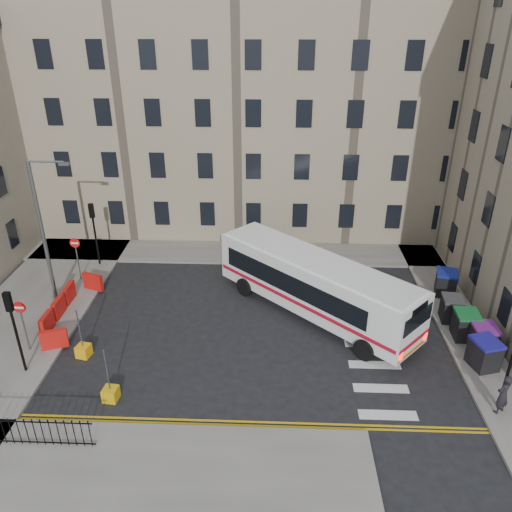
# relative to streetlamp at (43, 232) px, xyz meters

# --- Properties ---
(ground) EXTENTS (120.00, 120.00, 0.00)m
(ground) POSITION_rel_streetlamp_xyz_m (13.00, -2.00, -4.34)
(ground) COLOR black
(ground) RESTS_ON ground
(pavement_north) EXTENTS (36.00, 3.20, 0.15)m
(pavement_north) POSITION_rel_streetlamp_xyz_m (7.00, 6.60, -4.26)
(pavement_north) COLOR slate
(pavement_north) RESTS_ON ground
(pavement_east) EXTENTS (2.40, 26.00, 0.15)m
(pavement_east) POSITION_rel_streetlamp_xyz_m (22.00, 2.00, -4.26)
(pavement_east) COLOR slate
(pavement_east) RESTS_ON ground
(pavement_west) EXTENTS (6.00, 22.00, 0.15)m
(pavement_west) POSITION_rel_streetlamp_xyz_m (-1.00, -1.00, -4.26)
(pavement_west) COLOR slate
(pavement_west) RESTS_ON ground
(pavement_sw) EXTENTS (20.00, 6.00, 0.15)m
(pavement_sw) POSITION_rel_streetlamp_xyz_m (6.00, -12.00, -4.26)
(pavement_sw) COLOR slate
(pavement_sw) RESTS_ON ground
(terrace_north) EXTENTS (38.30, 10.80, 17.20)m
(terrace_north) POSITION_rel_streetlamp_xyz_m (6.00, 13.50, 4.28)
(terrace_north) COLOR gray
(terrace_north) RESTS_ON ground
(traffic_light_nw) EXTENTS (0.28, 0.22, 4.10)m
(traffic_light_nw) POSITION_rel_streetlamp_xyz_m (1.00, 4.50, -1.47)
(traffic_light_nw) COLOR black
(traffic_light_nw) RESTS_ON pavement_west
(traffic_light_sw) EXTENTS (0.28, 0.22, 4.10)m
(traffic_light_sw) POSITION_rel_streetlamp_xyz_m (1.00, -6.00, -1.47)
(traffic_light_sw) COLOR black
(traffic_light_sw) RESTS_ON pavement_west
(streetlamp) EXTENTS (0.50, 0.22, 8.14)m
(streetlamp) POSITION_rel_streetlamp_xyz_m (0.00, 0.00, 0.00)
(streetlamp) COLOR #595B5E
(streetlamp) RESTS_ON pavement_west
(no_entry_north) EXTENTS (0.60, 0.08, 3.00)m
(no_entry_north) POSITION_rel_streetlamp_xyz_m (0.50, 2.50, -2.26)
(no_entry_north) COLOR #595B5E
(no_entry_north) RESTS_ON pavement_west
(no_entry_south) EXTENTS (0.60, 0.08, 3.00)m
(no_entry_south) POSITION_rel_streetlamp_xyz_m (0.50, -4.50, -2.26)
(no_entry_south) COLOR #595B5E
(no_entry_south) RESTS_ON pavement_west
(roadworks_barriers) EXTENTS (1.66, 6.26, 1.00)m
(roadworks_barriers) POSITION_rel_streetlamp_xyz_m (1.16, -1.50, -3.69)
(roadworks_barriers) COLOR red
(roadworks_barriers) RESTS_ON pavement_west
(bus) EXTENTS (10.48, 10.09, 3.23)m
(bus) POSITION_rel_streetlamp_xyz_m (14.38, -0.51, -2.47)
(bus) COLOR white
(bus) RESTS_ON ground
(wheelie_bin_a) EXTENTS (1.42, 1.54, 1.41)m
(wheelie_bin_a) POSITION_rel_streetlamp_xyz_m (21.86, -4.85, -3.48)
(wheelie_bin_a) COLOR black
(wheelie_bin_a) RESTS_ON pavement_east
(wheelie_bin_b) EXTENTS (1.10, 1.26, 1.38)m
(wheelie_bin_b) POSITION_rel_streetlamp_xyz_m (22.23, -3.66, -3.49)
(wheelie_bin_b) COLOR black
(wheelie_bin_b) RESTS_ON pavement_east
(wheelie_bin_c) EXTENTS (1.18, 1.34, 1.42)m
(wheelie_bin_c) POSITION_rel_streetlamp_xyz_m (21.75, -2.59, -3.47)
(wheelie_bin_c) COLOR black
(wheelie_bin_c) RESTS_ON pavement_east
(wheelie_bin_d) EXTENTS (1.18, 1.32, 1.33)m
(wheelie_bin_d) POSITION_rel_streetlamp_xyz_m (21.55, -1.06, -3.51)
(wheelie_bin_d) COLOR black
(wheelie_bin_d) RESTS_ON pavement_east
(wheelie_bin_e) EXTENTS (1.43, 1.55, 1.44)m
(wheelie_bin_e) POSITION_rel_streetlamp_xyz_m (22.03, 1.60, -3.46)
(wheelie_bin_e) COLOR black
(wheelie_bin_e) RESTS_ON pavement_east
(pedestrian) EXTENTS (0.79, 0.73, 1.82)m
(pedestrian) POSITION_rel_streetlamp_xyz_m (21.50, -7.77, -3.28)
(pedestrian) COLOR black
(pedestrian) RESTS_ON pavement_east
(bollard_yellow) EXTENTS (0.71, 0.71, 0.60)m
(bollard_yellow) POSITION_rel_streetlamp_xyz_m (3.23, -4.69, -4.04)
(bollard_yellow) COLOR #FBAA0D
(bollard_yellow) RESTS_ON ground
(bollard_chevron) EXTENTS (0.66, 0.66, 0.60)m
(bollard_chevron) POSITION_rel_streetlamp_xyz_m (5.41, -7.56, -4.04)
(bollard_chevron) COLOR gold
(bollard_chevron) RESTS_ON ground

